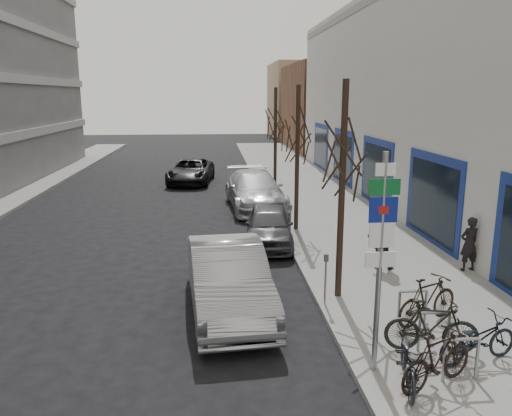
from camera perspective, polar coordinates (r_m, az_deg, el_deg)
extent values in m
plane|color=black|center=(9.65, -1.27, -19.31)|extent=(120.00, 120.00, 0.00)
cube|color=slate|center=(19.50, 10.09, -2.44)|extent=(5.00, 70.00, 0.15)
cube|color=brown|center=(50.03, 10.91, 11.25)|extent=(12.00, 14.00, 8.00)
cube|color=#937A5B|center=(64.70, 7.71, 12.10)|extent=(13.00, 12.00, 9.00)
cylinder|color=gray|center=(9.18, 13.90, -6.87)|extent=(0.10, 0.10, 4.20)
cube|color=white|center=(8.72, 14.60, 4.28)|extent=(0.35, 0.03, 0.22)
cube|color=#0C5926|center=(8.77, 14.49, 2.35)|extent=(0.55, 0.03, 0.28)
cube|color=navy|center=(8.85, 14.34, -0.20)|extent=(0.50, 0.03, 0.45)
cube|color=maroon|center=(8.84, 14.36, -0.22)|extent=(0.18, 0.02, 0.14)
cube|color=white|center=(8.96, 14.18, -3.01)|extent=(0.45, 0.03, 0.45)
cube|color=white|center=(9.09, 14.03, -5.74)|extent=(0.55, 0.03, 0.28)
cylinder|color=gray|center=(9.78, 20.73, -16.01)|extent=(0.06, 0.06, 0.80)
cylinder|color=gray|center=(10.04, 23.94, -15.52)|extent=(0.06, 0.06, 0.80)
cylinder|color=gray|center=(9.73, 22.56, -13.69)|extent=(0.60, 0.06, 0.06)
cylinder|color=gray|center=(10.67, 18.15, -13.31)|extent=(0.06, 0.06, 0.80)
cylinder|color=gray|center=(10.90, 21.13, -12.95)|extent=(0.06, 0.06, 0.80)
cylinder|color=gray|center=(10.62, 19.82, -11.19)|extent=(0.60, 0.06, 0.06)
cylinder|color=gray|center=(11.59, 16.02, -11.02)|extent=(0.06, 0.06, 0.80)
cylinder|color=gray|center=(11.81, 18.79, -10.75)|extent=(0.06, 0.06, 0.80)
cylinder|color=gray|center=(11.54, 17.55, -9.06)|extent=(0.60, 0.06, 0.06)
cylinder|color=black|center=(12.30, 9.76, 1.45)|extent=(0.16, 0.16, 5.50)
cylinder|color=black|center=(18.58, 4.72, 5.38)|extent=(0.16, 0.16, 5.50)
cylinder|color=black|center=(24.97, 2.22, 7.30)|extent=(0.16, 0.16, 5.50)
cylinder|color=gray|center=(12.30, 7.94, -8.45)|extent=(0.05, 0.05, 1.10)
cube|color=#3F3F44|center=(12.08, 8.03, -5.67)|extent=(0.10, 0.08, 0.18)
cylinder|color=gray|center=(17.44, 3.96, -1.96)|extent=(0.05, 0.05, 1.10)
cube|color=#3F3F44|center=(17.29, 3.99, 0.06)|extent=(0.10, 0.08, 0.18)
cylinder|color=gray|center=(22.75, 1.83, 1.54)|extent=(0.05, 0.05, 1.10)
cube|color=#3F3F44|center=(22.64, 1.84, 3.11)|extent=(0.10, 0.08, 0.18)
imported|color=black|center=(9.44, 17.09, -15.97)|extent=(0.94, 1.79, 1.05)
imported|color=black|center=(9.51, 20.01, -15.90)|extent=(1.81, 1.25, 1.07)
imported|color=black|center=(10.61, 24.07, -13.16)|extent=(1.82, 0.93, 1.07)
imported|color=black|center=(10.62, 19.44, -12.60)|extent=(1.91, 0.93, 1.11)
imported|color=black|center=(11.85, 19.04, -9.86)|extent=(1.89, 1.30, 1.12)
imported|color=#A1A0A5|center=(12.12, -3.23, -8.03)|extent=(2.18, 5.15, 1.65)
imported|color=#444348|center=(17.39, 1.49, -2.02)|extent=(2.04, 4.18, 1.37)
imported|color=#B6B7BC|center=(22.96, -0.12, 2.02)|extent=(2.78, 5.98, 1.69)
imported|color=black|center=(30.05, -7.46, 4.23)|extent=(2.94, 5.40, 1.44)
imported|color=black|center=(15.63, 23.18, -3.80)|extent=(0.64, 0.49, 1.59)
imported|color=black|center=(15.07, 14.11, -3.51)|extent=(0.74, 0.64, 1.70)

